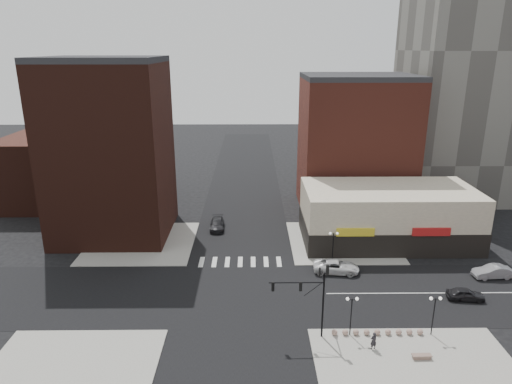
{
  "coord_description": "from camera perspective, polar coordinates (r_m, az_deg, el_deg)",
  "views": [
    {
      "loc": [
        1.42,
        -46.18,
        27.06
      ],
      "look_at": [
        1.93,
        4.07,
        11.0
      ],
      "focal_mm": 32.0,
      "sensor_mm": 36.0,
      "label": 1
    }
  ],
  "objects": [
    {
      "name": "dark_sedan_east",
      "position": [
        57.18,
        24.73,
        -11.52
      ],
      "size": [
        4.22,
        2.11,
        1.38
      ],
      "primitive_type": "imported",
      "rotation": [
        0.0,
        0.0,
        1.45
      ],
      "color": "black",
      "rests_on": "ground"
    },
    {
      "name": "road_ew",
      "position": [
        53.54,
        -2.08,
        -12.64
      ],
      "size": [
        200.0,
        14.0,
        0.02
      ],
      "primitive_type": "cube",
      "color": "black",
      "rests_on": "ground"
    },
    {
      "name": "road_ns",
      "position": [
        53.54,
        -2.08,
        -12.63
      ],
      "size": [
        14.0,
        200.0,
        0.02
      ],
      "primitive_type": "cube",
      "color": "black",
      "rests_on": "ground"
    },
    {
      "name": "ground",
      "position": [
        53.54,
        -2.08,
        -12.65
      ],
      "size": [
        240.0,
        240.0,
        0.0
      ],
      "primitive_type": "plane",
      "color": "black",
      "rests_on": "ground"
    },
    {
      "name": "sidewalk_ne",
      "position": [
        67.69,
        10.67,
        -6.11
      ],
      "size": [
        15.0,
        15.0,
        0.12
      ],
      "primitive_type": "cube",
      "color": "gray",
      "rests_on": "ground"
    },
    {
      "name": "building_nw",
      "position": [
        69.37,
        -17.76,
        4.76
      ],
      "size": [
        16.0,
        15.0,
        25.0
      ],
      "primitive_type": "cube",
      "color": "#361811",
      "rests_on": "ground"
    },
    {
      "name": "street_lamp_ne",
      "position": [
        60.1,
        9.65,
        -5.84
      ],
      "size": [
        1.22,
        0.32,
        4.16
      ],
      "color": "black",
      "rests_on": "sidewalk_ne"
    },
    {
      "name": "sidewalk_nw",
      "position": [
        68.3,
        -14.1,
        -6.13
      ],
      "size": [
        15.0,
        15.0,
        0.12
      ],
      "primitive_type": "cube",
      "color": "gray",
      "rests_on": "ground"
    },
    {
      "name": "building_ne_midrise",
      "position": [
        79.34,
        12.29,
        5.64
      ],
      "size": [
        18.0,
        15.0,
        22.0
      ],
      "primitive_type": "cube",
      "color": "maroon",
      "rests_on": "ground"
    },
    {
      "name": "street_lamp_se_b",
      "position": [
        48.29,
        21.44,
        -13.12
      ],
      "size": [
        1.22,
        0.32,
        4.16
      ],
      "color": "black",
      "rests_on": "sidewalk_se"
    },
    {
      "name": "sidewalk_se",
      "position": [
        44.47,
        20.07,
        -20.92
      ],
      "size": [
        18.0,
        14.0,
        0.12
      ],
      "primitive_type": "cube",
      "color": "gray",
      "rests_on": "ground"
    },
    {
      "name": "sidewalk_sw",
      "position": [
        44.56,
        -23.01,
        -21.21
      ],
      "size": [
        15.0,
        15.0,
        0.12
      ],
      "primitive_type": "cube",
      "color": "gray",
      "rests_on": "ground"
    },
    {
      "name": "pedestrian",
      "position": [
        45.83,
        14.48,
        -17.56
      ],
      "size": [
        0.75,
        0.61,
        1.78
      ],
      "primitive_type": "imported",
      "rotation": [
        0.0,
        0.0,
        3.47
      ],
      "color": "black",
      "rests_on": "sidewalk_se"
    },
    {
      "name": "white_suv",
      "position": [
        58.67,
        10.0,
        -9.17
      ],
      "size": [
        5.96,
        3.26,
        1.58
      ],
      "primitive_type": "imported",
      "rotation": [
        0.0,
        0.0,
        1.46
      ],
      "color": "silver",
      "rests_on": "ground"
    },
    {
      "name": "silver_sedan",
      "position": [
        63.59,
        27.49,
        -8.84
      ],
      "size": [
        4.88,
        1.97,
        1.57
      ],
      "primitive_type": "imported",
      "rotation": [
        0.0,
        0.0,
        -1.51
      ],
      "color": "gray",
      "rests_on": "ground"
    },
    {
      "name": "traffic_signal",
      "position": [
        44.64,
        7.14,
        -12.1
      ],
      "size": [
        5.59,
        3.09,
        7.77
      ],
      "color": "black",
      "rests_on": "ground"
    },
    {
      "name": "building_nw_low",
      "position": [
        89.38,
        -22.55,
        2.72
      ],
      "size": [
        20.0,
        18.0,
        12.0
      ],
      "primitive_type": "cube",
      "color": "#361811",
      "rests_on": "ground"
    },
    {
      "name": "building_ne_row",
      "position": [
        68.49,
        16.09,
        -3.3
      ],
      "size": [
        24.2,
        12.2,
        8.0
      ],
      "color": "beige",
      "rests_on": "ground"
    },
    {
      "name": "street_lamp_se_a",
      "position": [
        45.98,
        11.88,
        -13.82
      ],
      "size": [
        1.22,
        0.32,
        4.16
      ],
      "color": "black",
      "rests_on": "sidewalk_se"
    },
    {
      "name": "bollard_row",
      "position": [
        48.15,
        14.93,
        -16.56
      ],
      "size": [
        8.98,
        0.58,
        0.58
      ],
      "color": "gray",
      "rests_on": "sidewalk_se"
    },
    {
      "name": "stone_bench",
      "position": [
        46.3,
        19.99,
        -18.75
      ],
      "size": [
        1.77,
        0.57,
        0.41
      ],
      "rotation": [
        0.0,
        0.0,
        0.02
      ],
      "color": "#826759",
      "rests_on": "sidewalk_se"
    },
    {
      "name": "dark_sedan_north",
      "position": [
        71.13,
        -4.88,
        -4.05
      ],
      "size": [
        2.28,
        5.29,
        1.52
      ],
      "primitive_type": "imported",
      "rotation": [
        0.0,
        0.0,
        0.03
      ],
      "color": "black",
      "rests_on": "ground"
    }
  ]
}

